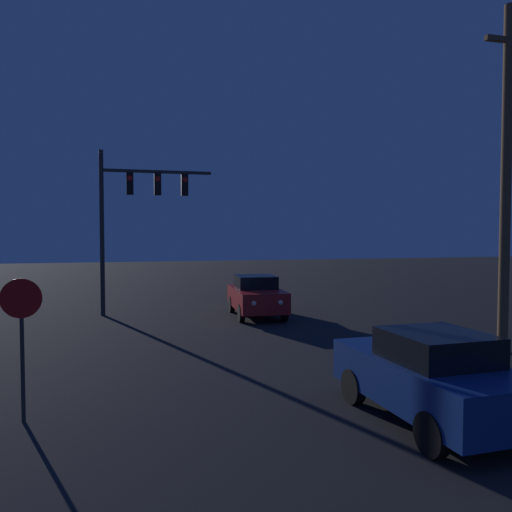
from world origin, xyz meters
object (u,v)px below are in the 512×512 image
object	(u,v)px
traffic_signal_mast	(134,204)
stop_sign	(22,323)
car_far	(256,296)
utility_pole	(506,176)
car_near	(430,376)

from	to	relation	value
traffic_signal_mast	stop_sign	world-z (taller)	traffic_signal_mast
car_far	utility_pole	world-z (taller)	utility_pole
car_far	utility_pole	xyz separation A→B (m)	(5.06, -7.63, 4.07)
car_far	stop_sign	distance (m)	12.00
stop_sign	car_far	bearing A→B (deg)	54.99
utility_pole	stop_sign	bearing A→B (deg)	-169.67
car_near	utility_pole	bearing A→B (deg)	36.56
traffic_signal_mast	utility_pole	bearing A→B (deg)	-44.00
utility_pole	car_far	bearing A→B (deg)	123.54
car_near	utility_pole	distance (m)	7.63
traffic_signal_mast	utility_pole	size ratio (longest dim) A/B	0.70
car_near	stop_sign	xyz separation A→B (m)	(-6.87, 1.84, 0.93)
utility_pole	car_near	bearing A→B (deg)	-141.56
car_near	stop_sign	distance (m)	7.18
car_far	utility_pole	size ratio (longest dim) A/B	0.43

